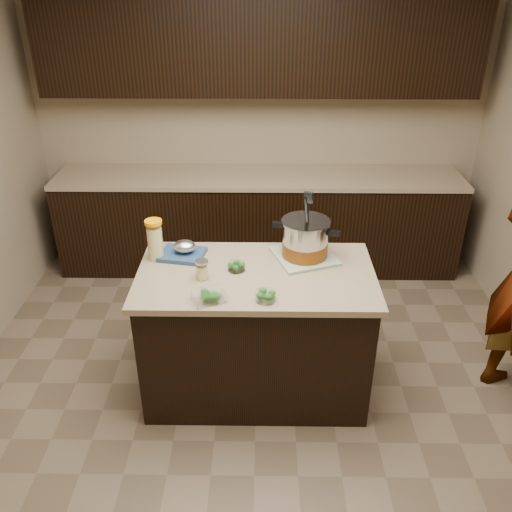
# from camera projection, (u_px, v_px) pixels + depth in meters

# --- Properties ---
(ground_plane) EXTENTS (4.00, 4.00, 0.00)m
(ground_plane) POSITION_uv_depth(u_px,v_px,m) (256.00, 385.00, 3.74)
(ground_plane) COLOR brown
(ground_plane) RESTS_ON ground
(room_shell) EXTENTS (4.04, 4.04, 2.72)m
(room_shell) POSITION_uv_depth(u_px,v_px,m) (256.00, 143.00, 2.91)
(room_shell) COLOR tan
(room_shell) RESTS_ON ground
(back_cabinets) EXTENTS (3.60, 0.63, 2.33)m
(back_cabinets) POSITION_uv_depth(u_px,v_px,m) (259.00, 169.00, 4.81)
(back_cabinets) COLOR black
(back_cabinets) RESTS_ON ground
(island) EXTENTS (1.46, 0.81, 0.90)m
(island) POSITION_uv_depth(u_px,v_px,m) (256.00, 332.00, 3.52)
(island) COLOR black
(island) RESTS_ON ground
(dish_towel) EXTENTS (0.46, 0.46, 0.02)m
(dish_towel) POSITION_uv_depth(u_px,v_px,m) (304.00, 256.00, 3.47)
(dish_towel) COLOR #5D8B5F
(dish_towel) RESTS_ON island
(stock_pot) EXTENTS (0.42, 0.39, 0.44)m
(stock_pot) POSITION_uv_depth(u_px,v_px,m) (305.00, 241.00, 3.42)
(stock_pot) COLOR #B7B7BC
(stock_pot) RESTS_ON dish_towel
(lemonade_pitcher) EXTENTS (0.14, 0.14, 0.26)m
(lemonade_pitcher) POSITION_uv_depth(u_px,v_px,m) (155.00, 241.00, 3.41)
(lemonade_pitcher) COLOR #E5DA8C
(lemonade_pitcher) RESTS_ON island
(mason_jar) EXTENTS (0.09, 0.09, 0.13)m
(mason_jar) POSITION_uv_depth(u_px,v_px,m) (202.00, 270.00, 3.23)
(mason_jar) COLOR #E5DA8C
(mason_jar) RESTS_ON island
(broccoli_tub_left) EXTENTS (0.14, 0.14, 0.05)m
(broccoli_tub_left) POSITION_uv_depth(u_px,v_px,m) (236.00, 267.00, 3.33)
(broccoli_tub_left) COLOR silver
(broccoli_tub_left) RESTS_ON island
(broccoli_tub_right) EXTENTS (0.14, 0.14, 0.06)m
(broccoli_tub_right) POSITION_uv_depth(u_px,v_px,m) (266.00, 297.00, 3.03)
(broccoli_tub_right) COLOR silver
(broccoli_tub_right) RESTS_ON island
(broccoli_tub_rect) EXTENTS (0.22, 0.19, 0.06)m
(broccoli_tub_rect) POSITION_uv_depth(u_px,v_px,m) (209.00, 296.00, 3.03)
(broccoli_tub_rect) COLOR silver
(broccoli_tub_rect) RESTS_ON island
(blue_tray) EXTENTS (0.31, 0.27, 0.11)m
(blue_tray) POSITION_uv_depth(u_px,v_px,m) (183.00, 251.00, 3.47)
(blue_tray) COLOR navy
(blue_tray) RESTS_ON island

